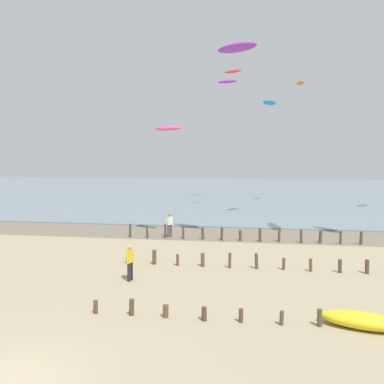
% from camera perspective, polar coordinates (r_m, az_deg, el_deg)
% --- Properties ---
extents(ground_plane, '(160.00, 160.00, 0.00)m').
position_cam_1_polar(ground_plane, '(12.68, -23.58, -22.84)').
color(ground_plane, tan).
extents(wet_sand_strip, '(120.00, 5.44, 0.01)m').
position_cam_1_polar(wet_sand_strip, '(31.43, -2.62, -5.67)').
color(wet_sand_strip, '#7A6D59').
rests_on(wet_sand_strip, ground).
extents(sea, '(160.00, 70.00, 0.10)m').
position_cam_1_polar(sea, '(68.50, 3.71, 0.18)').
color(sea, gray).
rests_on(sea, ground).
extents(groyne_mid, '(23.57, 0.37, 0.87)m').
position_cam_1_polar(groyne_mid, '(22.42, 22.51, -9.47)').
color(groyne_mid, brown).
rests_on(groyne_mid, ground).
extents(groyne_far, '(16.04, 0.36, 1.04)m').
position_cam_1_polar(groyne_far, '(28.62, 7.60, -5.88)').
color(groyne_far, '#4C392E').
rests_on(groyne_far, ground).
extents(person_by_waterline, '(0.28, 0.56, 1.71)m').
position_cam_1_polar(person_by_waterline, '(19.67, -8.61, -9.52)').
color(person_by_waterline, '#232328').
rests_on(person_by_waterline, ground).
extents(person_left_flank, '(0.42, 0.44, 1.71)m').
position_cam_1_polar(person_left_flank, '(29.77, -3.13, -4.49)').
color(person_left_flank, '#4C4C56').
rests_on(person_left_flank, ground).
extents(grounded_kite, '(2.95, 1.71, 0.56)m').
position_cam_1_polar(grounded_kite, '(15.69, 22.54, -16.13)').
color(grounded_kite, yellow).
rests_on(grounded_kite, ground).
extents(kite_aloft_0, '(1.04, 2.33, 0.45)m').
position_cam_1_polar(kite_aloft_0, '(50.59, 14.83, 14.42)').
color(kite_aloft_0, orange).
extents(kite_aloft_1, '(1.81, 2.68, 0.55)m').
position_cam_1_polar(kite_aloft_1, '(39.55, 10.72, 12.12)').
color(kite_aloft_1, '#2384D1').
extents(kite_aloft_2, '(2.30, 1.50, 0.48)m').
position_cam_1_polar(kite_aloft_2, '(29.66, -3.38, 8.86)').
color(kite_aloft_2, '#E54C99').
extents(kite_aloft_4, '(3.02, 2.27, 0.66)m').
position_cam_1_polar(kite_aloft_4, '(28.20, 6.25, 19.30)').
color(kite_aloft_4, purple).
extents(kite_aloft_6, '(2.87, 1.78, 0.58)m').
position_cam_1_polar(kite_aloft_6, '(54.01, 4.96, 15.05)').
color(kite_aloft_6, purple).
extents(kite_aloft_7, '(2.04, 1.42, 0.56)m').
position_cam_1_polar(kite_aloft_7, '(44.43, 5.73, 16.36)').
color(kite_aloft_7, red).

